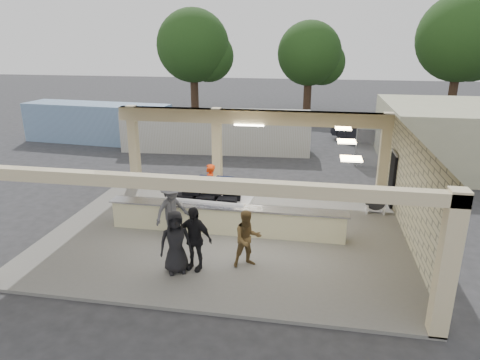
% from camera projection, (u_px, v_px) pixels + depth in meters
% --- Properties ---
extents(ground, '(120.00, 120.00, 0.00)m').
position_uv_depth(ground, '(229.00, 229.00, 15.24)').
color(ground, '#29292B').
rests_on(ground, ground).
extents(pavilion, '(12.01, 10.00, 3.55)m').
position_uv_depth(pavilion, '(238.00, 188.00, 15.40)').
color(pavilion, slate).
rests_on(pavilion, ground).
extents(baggage_counter, '(8.20, 0.58, 0.98)m').
position_uv_depth(baggage_counter, '(226.00, 219.00, 14.58)').
color(baggage_counter, beige).
rests_on(baggage_counter, pavilion).
extents(luggage_cart, '(2.89, 1.91, 1.62)m').
position_uv_depth(luggage_cart, '(211.00, 197.00, 15.56)').
color(luggage_cart, white).
rests_on(luggage_cart, pavilion).
extents(drum_fan, '(0.96, 0.59, 1.01)m').
position_uv_depth(drum_fan, '(376.00, 199.00, 16.27)').
color(drum_fan, white).
rests_on(drum_fan, pavilion).
extents(baggage_handler, '(0.40, 0.69, 1.84)m').
position_uv_depth(baggage_handler, '(210.00, 187.00, 16.43)').
color(baggage_handler, '#F03B0C').
rests_on(baggage_handler, pavilion).
extents(passenger_a, '(0.91, 0.71, 1.72)m').
position_uv_depth(passenger_a, '(247.00, 239.00, 12.34)').
color(passenger_a, brown).
rests_on(passenger_a, pavilion).
extents(passenger_b, '(1.18, 0.65, 1.91)m').
position_uv_depth(passenger_b, '(194.00, 238.00, 12.16)').
color(passenger_b, black).
rests_on(passenger_b, pavilion).
extents(passenger_c, '(1.12, 1.24, 1.92)m').
position_uv_depth(passenger_c, '(172.00, 211.00, 14.09)').
color(passenger_c, '#454549').
rests_on(passenger_c, pavilion).
extents(passenger_d, '(0.98, 0.71, 1.85)m').
position_uv_depth(passenger_d, '(176.00, 242.00, 12.00)').
color(passenger_d, black).
rests_on(passenger_d, pavilion).
extents(car_white_a, '(4.87, 3.20, 1.28)m').
position_uv_depth(car_white_a, '(420.00, 141.00, 25.53)').
color(car_white_a, silver).
rests_on(car_white_a, ground).
extents(car_white_b, '(4.71, 3.50, 1.40)m').
position_uv_depth(car_white_b, '(463.00, 137.00, 26.34)').
color(car_white_b, silver).
rests_on(car_white_b, ground).
extents(car_dark, '(4.59, 4.29, 1.55)m').
position_uv_depth(car_dark, '(368.00, 131.00, 27.52)').
color(car_dark, black).
rests_on(car_dark, ground).
extents(container_white, '(11.20, 2.82, 2.40)m').
position_uv_depth(container_white, '(216.00, 131.00, 25.47)').
color(container_white, '#BCBBB7').
rests_on(container_white, ground).
extents(container_blue, '(9.70, 3.08, 2.48)m').
position_uv_depth(container_blue, '(98.00, 123.00, 27.73)').
color(container_blue, '#7EA3CA').
rests_on(container_blue, ground).
extents(fence, '(12.06, 0.06, 2.03)m').
position_uv_depth(fence, '(478.00, 151.00, 21.49)').
color(fence, gray).
rests_on(fence, ground).
extents(tree_left, '(6.60, 6.30, 9.00)m').
position_uv_depth(tree_left, '(197.00, 49.00, 37.32)').
color(tree_left, '#382619').
rests_on(tree_left, ground).
extents(tree_mid, '(6.00, 5.60, 8.00)m').
position_uv_depth(tree_mid, '(313.00, 56.00, 37.73)').
color(tree_mid, '#382619').
rests_on(tree_mid, ground).
extents(tree_right, '(7.20, 7.00, 10.00)m').
position_uv_depth(tree_right, '(464.00, 41.00, 34.42)').
color(tree_right, '#382619').
rests_on(tree_right, ground).
extents(adjacent_building, '(6.00, 8.00, 3.20)m').
position_uv_depth(adjacent_building, '(443.00, 135.00, 22.50)').
color(adjacent_building, '#B8B892').
rests_on(adjacent_building, ground).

